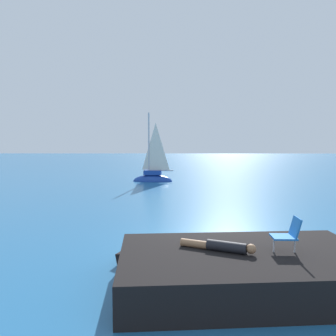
% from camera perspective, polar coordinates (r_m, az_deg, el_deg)
% --- Properties ---
extents(ground_plane, '(160.00, 160.00, 0.00)m').
position_cam_1_polar(ground_plane, '(11.05, 9.83, -12.98)').
color(ground_plane, '#236093').
extents(shore_ledge, '(5.92, 3.73, 0.83)m').
position_cam_1_polar(shore_ledge, '(8.10, 13.14, -16.59)').
color(shore_ledge, black).
rests_on(shore_ledge, ground).
extents(boulder_seaward, '(1.91, 1.99, 1.11)m').
position_cam_1_polar(boulder_seaward, '(9.74, -2.83, -15.36)').
color(boulder_seaward, black).
rests_on(boulder_seaward, ground).
extents(boulder_inland, '(1.10, 1.10, 0.70)m').
position_cam_1_polar(boulder_inland, '(9.62, 6.12, -15.65)').
color(boulder_inland, black).
rests_on(boulder_inland, ground).
extents(sailboat_near, '(3.40, 1.41, 6.21)m').
position_cam_1_polar(sailboat_near, '(27.57, -2.61, -1.61)').
color(sailboat_near, '#193D99').
rests_on(sailboat_near, ground).
extents(person_sunbather, '(1.66, 0.85, 0.25)m').
position_cam_1_polar(person_sunbather, '(7.87, 9.05, -13.09)').
color(person_sunbather, black).
rests_on(person_sunbather, shore_ledge).
extents(beach_chair, '(0.60, 0.49, 0.80)m').
position_cam_1_polar(beach_chair, '(8.08, 19.98, -10.43)').
color(beach_chair, blue).
rests_on(beach_chair, shore_ledge).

